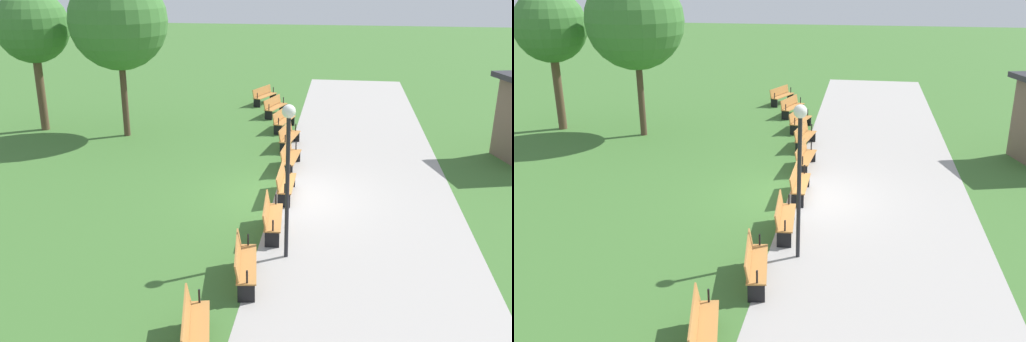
% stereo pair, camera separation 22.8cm
% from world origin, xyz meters
% --- Properties ---
extents(ground_plane, '(120.00, 120.00, 0.00)m').
position_xyz_m(ground_plane, '(0.00, 0.00, 0.00)').
color(ground_plane, '#3D6B2D').
extents(path_paving, '(40.81, 5.61, 0.01)m').
position_xyz_m(path_paving, '(0.00, 2.43, 0.00)').
color(path_paving, '#A39E99').
rests_on(path_paving, ground).
extents(bench_0, '(1.90, 1.12, 0.89)m').
position_xyz_m(bench_0, '(-12.81, -2.51, 0.48)').
color(bench_0, '#B27538').
rests_on(bench_0, ground).
extents(bench_1, '(1.91, 1.00, 0.89)m').
position_xyz_m(bench_1, '(-10.34, -1.64, 0.48)').
color(bench_1, '#B27538').
rests_on(bench_1, ground).
extents(bench_2, '(1.91, 0.88, 0.89)m').
position_xyz_m(bench_2, '(-7.81, -0.95, 0.48)').
color(bench_2, '#B27538').
rests_on(bench_2, ground).
extents(bench_3, '(1.90, 0.75, 0.89)m').
position_xyz_m(bench_3, '(-5.23, -0.46, 0.48)').
color(bench_3, '#B27538').
rests_on(bench_3, ground).
extents(bench_4, '(1.88, 0.61, 0.89)m').
position_xyz_m(bench_4, '(-2.62, -0.17, 0.48)').
color(bench_4, '#B27538').
rests_on(bench_4, ground).
extents(bench_5, '(1.85, 0.47, 0.89)m').
position_xyz_m(bench_5, '(0.00, -0.07, 0.48)').
color(bench_5, '#B27538').
rests_on(bench_5, ground).
extents(bench_6, '(1.88, 0.61, 0.89)m').
position_xyz_m(bench_6, '(2.62, -0.17, 0.48)').
color(bench_6, '#B27538').
rests_on(bench_6, ground).
extents(bench_7, '(1.90, 0.75, 0.89)m').
position_xyz_m(bench_7, '(5.23, -0.46, 0.48)').
color(bench_7, '#B27538').
rests_on(bench_7, ground).
extents(bench_8, '(1.91, 0.88, 0.89)m').
position_xyz_m(bench_8, '(7.81, -0.95, 0.48)').
color(bench_8, '#B27538').
rests_on(bench_8, ground).
extents(tree_0, '(3.99, 3.99, 6.81)m').
position_xyz_m(tree_0, '(-5.92, -7.51, 4.80)').
color(tree_0, '#4C3828').
rests_on(tree_0, ground).
extents(tree_1, '(3.07, 3.07, 6.04)m').
position_xyz_m(tree_1, '(-6.27, -11.49, 4.46)').
color(tree_1, brown).
rests_on(tree_1, ground).
extents(lamp_post, '(0.32, 0.32, 3.86)m').
position_xyz_m(lamp_post, '(3.92, 0.37, 2.70)').
color(lamp_post, black).
rests_on(lamp_post, ground).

